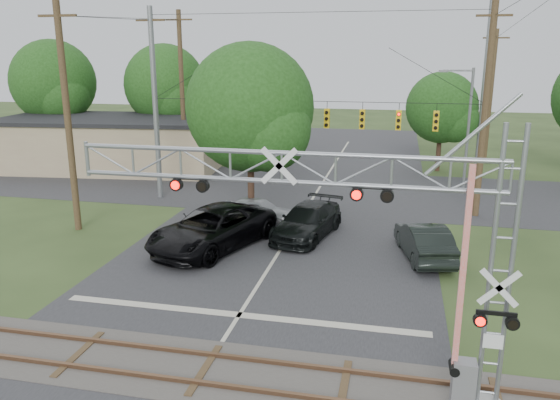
% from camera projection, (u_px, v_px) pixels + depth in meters
% --- Properties ---
extents(road_main, '(14.00, 90.00, 0.02)m').
position_uv_depth(road_main, '(269.00, 267.00, 23.19)').
color(road_main, '#2A2B2D').
rests_on(road_main, ground).
extents(road_cross, '(90.00, 12.00, 0.02)m').
position_uv_depth(road_cross, '(318.00, 190.00, 36.39)').
color(road_cross, '#2A2B2D').
rests_on(road_cross, ground).
extents(railroad_track, '(90.00, 3.20, 0.17)m').
position_uv_depth(railroad_track, '(204.00, 370.00, 15.64)').
color(railroad_track, '#433E3A').
rests_on(railroad_track, ground).
extents(crossing_gantry, '(11.06, 0.94, 7.35)m').
position_uv_depth(crossing_gantry, '(363.00, 235.00, 13.22)').
color(crossing_gantry, gray).
rests_on(crossing_gantry, ground).
extents(traffic_signal_span, '(19.34, 0.36, 11.50)m').
position_uv_depth(traffic_signal_span, '(324.00, 111.00, 30.98)').
color(traffic_signal_span, slate).
rests_on(traffic_signal_span, ground).
extents(pickup_black, '(5.34, 7.54, 1.91)m').
position_uv_depth(pickup_black, '(213.00, 229.00, 25.30)').
color(pickup_black, black).
rests_on(pickup_black, ground).
extents(car_dark, '(3.33, 5.83, 1.59)m').
position_uv_depth(car_dark, '(307.00, 221.00, 26.97)').
color(car_dark, black).
rests_on(car_dark, ground).
extents(sedan_silver, '(4.26, 2.07, 1.40)m').
position_uv_depth(sedan_silver, '(258.00, 211.00, 29.12)').
color(sedan_silver, '#A3A6AB').
rests_on(sedan_silver, ground).
extents(suv_dark, '(2.71, 5.06, 1.58)m').
position_uv_depth(suv_dark, '(424.00, 241.00, 24.14)').
color(suv_dark, black).
rests_on(suv_dark, ground).
extents(commercial_building, '(17.99, 10.50, 4.01)m').
position_uv_depth(commercial_building, '(113.00, 143.00, 43.12)').
color(commercial_building, '#9D8769').
rests_on(commercial_building, ground).
extents(streetlight, '(2.13, 0.22, 7.99)m').
position_uv_depth(streetlight, '(466.00, 125.00, 34.16)').
color(streetlight, slate).
rests_on(streetlight, ground).
extents(utility_poles, '(25.02, 28.94, 13.33)m').
position_uv_depth(utility_poles, '(367.00, 98.00, 33.01)').
color(utility_poles, '#3F2C1D').
rests_on(utility_poles, ground).
extents(treeline, '(55.94, 29.66, 10.04)m').
position_uv_depth(treeline, '(301.00, 94.00, 41.25)').
color(treeline, '#3B261A').
rests_on(treeline, ground).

